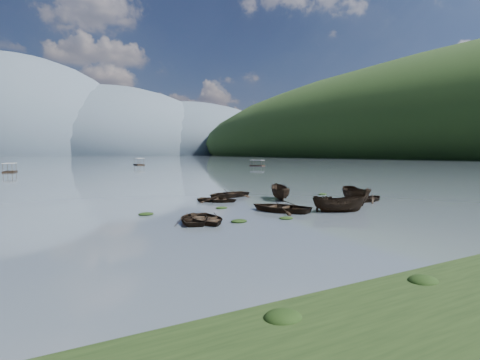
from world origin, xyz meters
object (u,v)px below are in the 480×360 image
rowboat_3 (280,211)px  pontoon_left (10,172)px  rowboat_0 (207,222)px  pontoon_centre (139,165)px

rowboat_3 → pontoon_left: 83.38m
rowboat_0 → rowboat_3: (7.12, 1.57, 0.00)m
rowboat_0 → pontoon_left: 83.33m
pontoon_left → rowboat_0: bearing=-71.6°
pontoon_left → pontoon_centre: 55.24m
pontoon_centre → rowboat_3: bearing=-98.6°
pontoon_left → pontoon_centre: (40.21, 37.88, 0.00)m
rowboat_0 → rowboat_3: rowboat_3 is taller
rowboat_0 → pontoon_left: pontoon_left is taller
pontoon_left → pontoon_centre: size_ratio=0.84×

